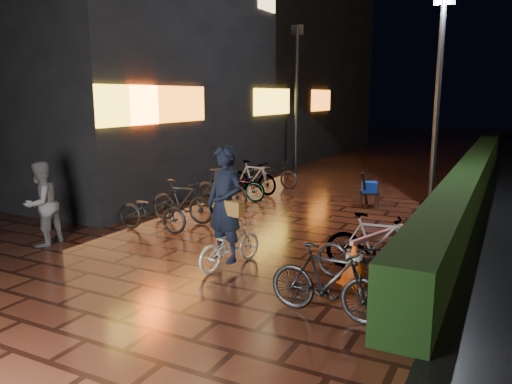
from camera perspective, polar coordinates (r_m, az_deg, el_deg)
The scene contains 11 objects.
ground at distance 8.85m, azimuth -3.01°, elevation -7.63°, with size 80.00×80.00×0.00m, color #381911.
hedge at distance 15.44m, azimuth 23.42°, elevation 1.43°, with size 0.70×20.00×1.00m, color black.
bystander_person at distance 10.24m, azimuth -23.31°, elevation -1.24°, with size 0.79×0.61×1.62m, color #555558.
storefront_block at distance 23.29m, azimuth -9.32°, elevation 14.99°, with size 12.09×22.00×9.00m.
lamp_post_hedge at distance 13.14m, azimuth 20.07°, elevation 10.64°, with size 0.50×0.20×5.25m.
lamp_post_sf at distance 18.46m, azimuth 4.67°, elevation 11.19°, with size 0.50×0.15×5.26m.
cyclist at distance 8.22m, azimuth -3.30°, elevation -3.57°, with size 0.82×1.50×2.04m.
traffic_barrier at distance 8.28m, azimuth 13.74°, elevation -6.76°, with size 0.89×1.68×0.69m.
cart_assembly at distance 13.07m, azimuth 12.78°, elevation 0.40°, with size 0.62×0.67×0.94m.
parked_bikes_storefront at distance 13.03m, azimuth -3.52°, elevation 0.50°, with size 1.76×6.45×0.96m.
parked_bikes_hedge at distance 7.55m, azimuth 11.67°, elevation -7.45°, with size 1.80×2.55×0.96m.
Camera 1 is at (4.24, -7.23, 2.82)m, focal length 35.00 mm.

